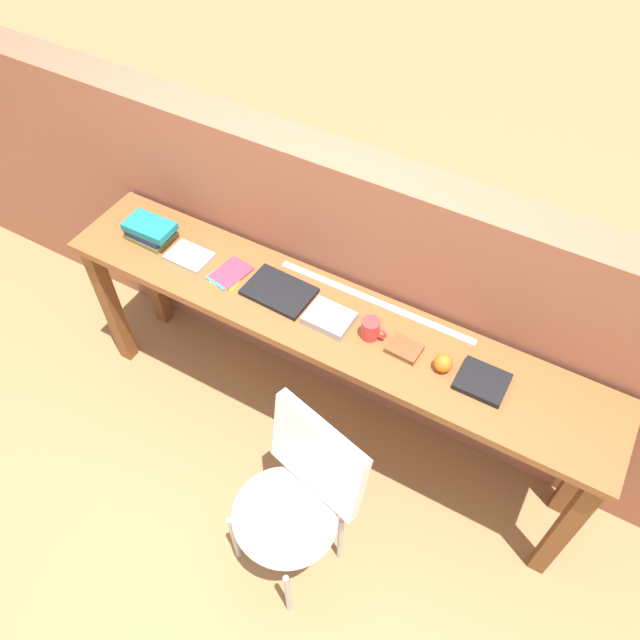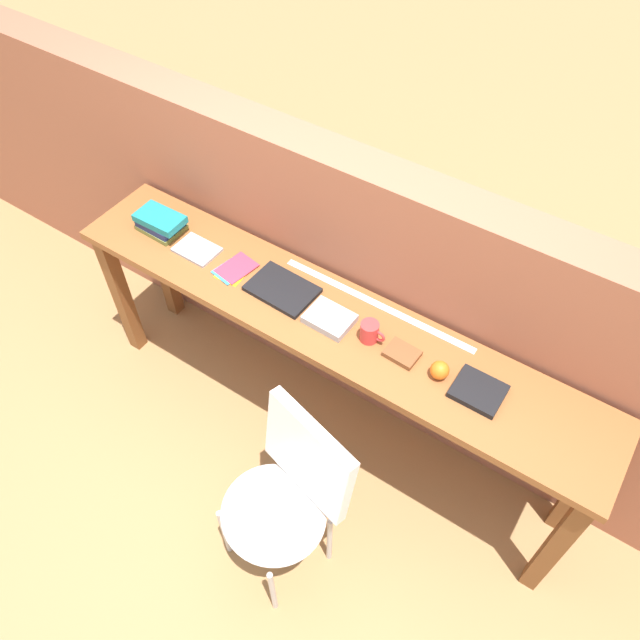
# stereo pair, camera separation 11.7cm
# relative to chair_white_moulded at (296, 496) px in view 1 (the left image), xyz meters

# --- Properties ---
(ground_plane) EXTENTS (40.00, 40.00, 0.00)m
(ground_plane) POSITION_rel_chair_white_moulded_xyz_m (-0.21, 0.32, -0.53)
(ground_plane) COLOR #9E7547
(brick_wall_back) EXTENTS (6.00, 0.20, 1.42)m
(brick_wall_back) POSITION_rel_chair_white_moulded_xyz_m (-0.21, 0.96, 0.18)
(brick_wall_back) COLOR #9E5B42
(brick_wall_back) RESTS_ON ground
(sideboard) EXTENTS (2.50, 0.44, 0.88)m
(sideboard) POSITION_rel_chair_white_moulded_xyz_m (-0.21, 0.62, 0.21)
(sideboard) COLOR brown
(sideboard) RESTS_ON ground
(chair_white_moulded) EXTENTS (0.54, 0.55, 0.89)m
(chair_white_moulded) POSITION_rel_chair_white_moulded_xyz_m (0.00, 0.00, 0.00)
(chair_white_moulded) COLOR white
(chair_white_moulded) RESTS_ON ground
(book_stack_leftmost) EXTENTS (0.23, 0.16, 0.10)m
(book_stack_leftmost) POSITION_rel_chair_white_moulded_xyz_m (-1.15, 0.63, 0.40)
(book_stack_leftmost) COLOR olive
(book_stack_leftmost) RESTS_ON sideboard
(magazine_cycling) EXTENTS (0.20, 0.14, 0.01)m
(magazine_cycling) POSITION_rel_chair_white_moulded_xyz_m (-0.92, 0.61, 0.36)
(magazine_cycling) COLOR #9E9EA3
(magazine_cycling) RESTS_ON sideboard
(pamphlet_pile_colourful) EXTENTS (0.16, 0.20, 0.01)m
(pamphlet_pile_colourful) POSITION_rel_chair_white_moulded_xyz_m (-0.70, 0.61, 0.36)
(pamphlet_pile_colourful) COLOR yellow
(pamphlet_pile_colourful) RESTS_ON sideboard
(book_open_centre) EXTENTS (0.30, 0.21, 0.02)m
(book_open_centre) POSITION_rel_chair_white_moulded_xyz_m (-0.45, 0.62, 0.36)
(book_open_centre) COLOR black
(book_open_centre) RESTS_ON sideboard
(book_grey_hardcover) EXTENTS (0.19, 0.15, 0.03)m
(book_grey_hardcover) POSITION_rel_chair_white_moulded_xyz_m (-0.19, 0.60, 0.37)
(book_grey_hardcover) COLOR #9E9EA3
(book_grey_hardcover) RESTS_ON sideboard
(mug) EXTENTS (0.11, 0.08, 0.09)m
(mug) POSITION_rel_chair_white_moulded_xyz_m (-0.00, 0.61, 0.40)
(mug) COLOR red
(mug) RESTS_ON sideboard
(leather_journal_brown) EXTENTS (0.14, 0.11, 0.02)m
(leather_journal_brown) POSITION_rel_chair_white_moulded_xyz_m (0.15, 0.61, 0.37)
(leather_journal_brown) COLOR brown
(leather_journal_brown) RESTS_ON sideboard
(sports_ball_small) EXTENTS (0.07, 0.07, 0.07)m
(sports_ball_small) POSITION_rel_chair_white_moulded_xyz_m (0.31, 0.60, 0.39)
(sports_ball_small) COLOR orange
(sports_ball_small) RESTS_ON sideboard
(book_repair_rightmost) EXTENTS (0.19, 0.16, 0.03)m
(book_repair_rightmost) POSITION_rel_chair_white_moulded_xyz_m (0.47, 0.61, 0.37)
(book_repair_rightmost) COLOR black
(book_repair_rightmost) RESTS_ON sideboard
(ruler_metal_back_edge) EXTENTS (0.91, 0.03, 0.00)m
(ruler_metal_back_edge) POSITION_rel_chair_white_moulded_xyz_m (-0.07, 0.79, 0.35)
(ruler_metal_back_edge) COLOR silver
(ruler_metal_back_edge) RESTS_ON sideboard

